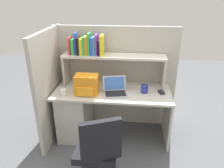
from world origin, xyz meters
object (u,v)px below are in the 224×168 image
computer_mouse (161,92)px  paper_cup (63,92)px  office_chair (98,157)px  snack_canister (144,89)px  laptop (115,90)px  backpack (87,85)px

computer_mouse → paper_cup: 1.30m
paper_cup → computer_mouse: bearing=8.2°
office_chair → computer_mouse: bearing=-150.2°
paper_cup → snack_canister: bearing=10.2°
laptop → snack_canister: bearing=10.1°
backpack → computer_mouse: bearing=6.0°
backpack → computer_mouse: backpack is taller
laptop → paper_cup: 0.68m
laptop → backpack: backpack is taller
office_chair → laptop: bearing=-118.8°
snack_canister → laptop: bearing=-169.9°
laptop → computer_mouse: size_ratio=3.46×
office_chair → paper_cup: bearing=-74.0°
backpack → snack_canister: backpack is taller
computer_mouse → paper_cup: (-1.29, -0.19, 0.03)m
paper_cup → snack_canister: 1.08m
computer_mouse → office_chair: size_ratio=0.11×
backpack → computer_mouse: (0.99, 0.11, -0.11)m
laptop → office_chair: 0.94m
computer_mouse → paper_cup: bearing=170.5°
laptop → computer_mouse: 0.62m
office_chair → backpack: bearing=-93.4°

